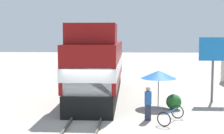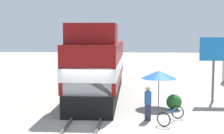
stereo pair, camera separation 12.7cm
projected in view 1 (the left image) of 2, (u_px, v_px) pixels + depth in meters
name	position (u px, v px, depth m)	size (l,w,h in m)	color
ground_plane	(88.00, 117.00, 15.96)	(120.00, 120.00, 0.00)	gray
rail_near	(74.00, 115.00, 15.99)	(0.08, 40.06, 0.15)	#4C4742
rail_far	(102.00, 116.00, 15.91)	(0.08, 40.06, 0.15)	#4C4742
locomotive	(98.00, 67.00, 20.84)	(2.92, 12.23, 4.82)	black
vendor_umbrella	(159.00, 75.00, 18.19)	(2.05, 2.05, 2.13)	#4C4C4C
billboard_sign	(213.00, 54.00, 19.34)	(1.75, 0.12, 4.06)	#595959
shrub_cluster	(174.00, 102.00, 17.61)	(0.86, 0.86, 0.86)	#236028
person_bystander	(148.00, 102.00, 15.29)	(0.34, 0.34, 1.69)	#2D3347
bicycle	(171.00, 115.00, 14.99)	(1.45, 1.84, 0.68)	black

